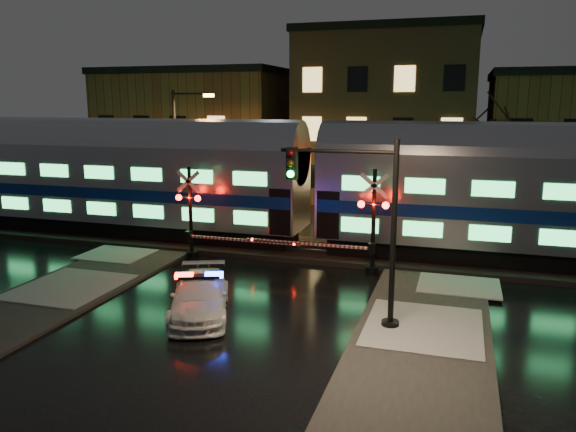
% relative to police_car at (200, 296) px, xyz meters
% --- Properties ---
extents(ground, '(120.00, 120.00, 0.00)m').
position_rel_police_car_xyz_m(ground, '(0.67, 3.84, -0.66)').
color(ground, black).
rests_on(ground, ground).
extents(ballast, '(90.00, 4.20, 0.24)m').
position_rel_police_car_xyz_m(ballast, '(0.67, 8.84, -0.54)').
color(ballast, black).
rests_on(ballast, ground).
extents(sidewalk_left, '(4.00, 20.00, 0.12)m').
position_rel_police_car_xyz_m(sidewalk_left, '(-5.83, -2.16, -0.60)').
color(sidewalk_left, '#2D2D2D').
rests_on(sidewalk_left, ground).
extents(sidewalk_right, '(4.00, 20.00, 0.12)m').
position_rel_police_car_xyz_m(sidewalk_right, '(7.17, -2.16, -0.60)').
color(sidewalk_right, '#2D2D2D').
rests_on(sidewalk_right, ground).
extents(building_left, '(14.00, 10.00, 9.00)m').
position_rel_police_car_xyz_m(building_left, '(-12.33, 25.84, 3.84)').
color(building_left, '#543721').
rests_on(building_left, ground).
extents(building_mid, '(12.00, 11.00, 11.50)m').
position_rel_police_car_xyz_m(building_mid, '(2.67, 26.34, 5.09)').
color(building_mid, brown).
rests_on(building_mid, ground).
extents(train, '(51.00, 3.12, 5.92)m').
position_rel_police_car_xyz_m(train, '(1.49, 8.84, 2.73)').
color(train, black).
rests_on(train, ballast).
extents(police_car, '(3.36, 4.84, 1.46)m').
position_rel_police_car_xyz_m(police_car, '(0.00, 0.00, 0.00)').
color(police_car, white).
rests_on(police_car, ground).
extents(crossing_signal_right, '(6.13, 0.67, 4.34)m').
position_rel_police_car_xyz_m(crossing_signal_right, '(4.38, 6.15, 1.14)').
color(crossing_signal_right, black).
rests_on(crossing_signal_right, ground).
extents(crossing_signal_left, '(5.85, 0.66, 4.14)m').
position_rel_police_car_xyz_m(crossing_signal_left, '(-3.10, 6.15, 1.06)').
color(crossing_signal_left, black).
rests_on(crossing_signal_left, ground).
extents(traffic_light, '(3.81, 0.69, 5.89)m').
position_rel_police_car_xyz_m(traffic_light, '(5.25, 0.59, 2.47)').
color(traffic_light, black).
rests_on(traffic_light, ground).
extents(streetlight, '(2.54, 0.27, 7.60)m').
position_rel_police_car_xyz_m(streetlight, '(-7.42, 12.84, 3.72)').
color(streetlight, black).
rests_on(streetlight, ground).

